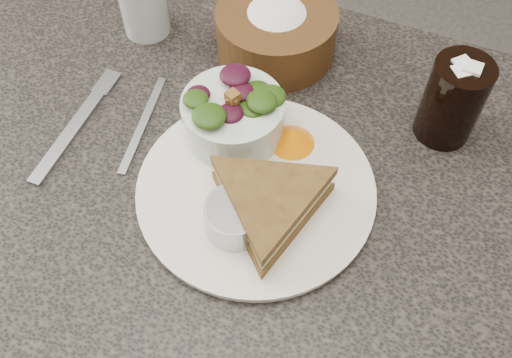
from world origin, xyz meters
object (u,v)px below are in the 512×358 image
at_px(sandwich, 270,203).
at_px(dinner_plate, 256,190).
at_px(salad_bowl, 233,112).
at_px(dining_table, 234,284).
at_px(cola_glass, 454,97).
at_px(dressing_ramekin, 234,218).
at_px(bread_basket, 276,25).
at_px(water_glass, 143,1).

bearing_deg(sandwich, dinner_plate, 179.21).
height_order(dinner_plate, sandwich, sandwich).
bearing_deg(sandwich, salad_bowl, 176.01).
height_order(dining_table, cola_glass, cola_glass).
distance_m(sandwich, dressing_ramekin, 0.04).
xyz_separation_m(sandwich, cola_glass, (0.16, 0.22, 0.03)).
relative_size(dinner_plate, salad_bowl, 2.22).
bearing_deg(dressing_ramekin, dining_table, 122.30).
xyz_separation_m(dining_table, sandwich, (0.08, -0.05, 0.41)).
distance_m(salad_bowl, bread_basket, 0.17).
xyz_separation_m(dinner_plate, water_glass, (-0.27, 0.21, 0.05)).
bearing_deg(dinner_plate, dining_table, 155.55).
relative_size(dinner_plate, bread_basket, 1.67).
xyz_separation_m(salad_bowl, dressing_ramekin, (0.06, -0.13, -0.02)).
distance_m(dinner_plate, sandwich, 0.05).
relative_size(dinner_plate, water_glass, 2.77).
relative_size(dressing_ramekin, bread_basket, 0.40).
bearing_deg(salad_bowl, dressing_ramekin, -64.75).
distance_m(bread_basket, cola_glass, 0.27).
relative_size(dressing_ramekin, water_glass, 0.66).
xyz_separation_m(sandwich, dressing_ramekin, (-0.03, -0.03, -0.00)).
bearing_deg(salad_bowl, sandwich, -47.07).
bearing_deg(dressing_ramekin, sandwich, 47.66).
xyz_separation_m(dining_table, bread_basket, (-0.02, 0.22, 0.42)).
xyz_separation_m(bread_basket, cola_glass, (0.26, -0.05, 0.02)).
bearing_deg(dining_table, sandwich, -32.30).
distance_m(dinner_plate, salad_bowl, 0.10).
bearing_deg(water_glass, dining_table, -40.36).
xyz_separation_m(dining_table, water_glass, (-0.22, 0.18, 0.43)).
relative_size(dinner_plate, dressing_ramekin, 4.19).
distance_m(cola_glass, water_glass, 0.46).
xyz_separation_m(salad_bowl, water_glass, (-0.21, 0.14, 0.00)).
xyz_separation_m(dinner_plate, bread_basket, (-0.07, 0.24, 0.04)).
bearing_deg(dressing_ramekin, cola_glass, 53.27).
bearing_deg(dressing_ramekin, water_glass, 135.12).
relative_size(dining_table, sandwich, 5.76).
distance_m(dressing_ramekin, cola_glass, 0.31).
distance_m(sandwich, cola_glass, 0.27).
bearing_deg(cola_glass, bread_basket, 168.74).
height_order(dining_table, dressing_ramekin, dressing_ramekin).
xyz_separation_m(bread_basket, water_glass, (-0.20, -0.03, 0.00)).
bearing_deg(dinner_plate, dressing_ramekin, -90.33).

